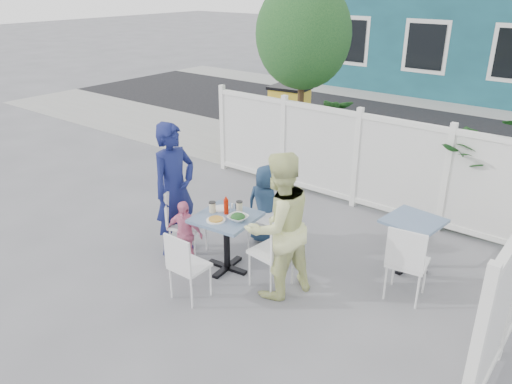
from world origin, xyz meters
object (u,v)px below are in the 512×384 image
Objects in this scene: spare_table at (412,231)px; chair_left at (182,217)px; man at (175,190)px; woman at (279,226)px; chair_right at (276,247)px; utility_cabinet at (289,122)px; main_table at (226,228)px; chair_near at (185,263)px; boy at (266,204)px; chair_back at (270,210)px; toddler at (184,233)px.

chair_left is at bearing -148.75° from spare_table.
woman is (1.68, 0.05, -0.03)m from man.
chair_right is at bearing -84.23° from man.
utility_cabinet is 1.73× the size of main_table.
main_table is (2.08, -4.42, -0.10)m from utility_cabinet.
spare_table is (1.87, 1.51, -0.05)m from main_table.
boy is (-0.15, 1.76, 0.07)m from chair_near.
man is (-2.72, -1.57, 0.38)m from spare_table.
chair_left is 1.21m from boy.
utility_cabinet is at bearing 115.21° from main_table.
spare_table is 1.88m from woman.
chair_back is (0.80, 0.92, -0.01)m from chair_left.
chair_back is (-1.80, -0.66, 0.01)m from spare_table.
boy is at bearing -37.53° from chair_back.
toddler is (-1.34, -0.24, -0.44)m from woman.
main_table is 0.94m from boy.
main_table is 0.45× the size of woman.
chair_near is 0.49× the size of woman.
spare_table is 3.05m from chair_left.
spare_table is at bearing 102.06° from chair_left.
main_table is 0.43× the size of man.
boy is (-0.08, 0.94, -0.02)m from main_table.
toddler is at bearing -78.97° from utility_cabinet.
man reaches higher than woman.
boy reaches higher than chair_right.
chair_left is 0.54× the size of woman.
man is at bearing 140.04° from chair_near.
boy reaches higher than main_table.
utility_cabinet is at bearing -74.28° from boy.
toddler is (-0.52, -0.25, -0.14)m from main_table.
main_table is 0.77m from chair_right.
toddler is at bearing 55.48° from boy.
chair_back reaches higher than chair_near.
chair_left reaches higher than chair_back.
chair_left is at bearing 101.23° from chair_right.
utility_cabinet is 5.67m from chair_near.
toddler reaches higher than main_table.
boy is (-0.14, 0.09, 0.02)m from chair_back.
woman is at bearing -0.95° from main_table.
man reaches higher than toddler.
chair_near is at bearing 148.02° from chair_right.
woman reaches higher than boy.
main_table is 1.09× the size of spare_table.
chair_near is at bearing -127.69° from spare_table.
utility_cabinet is 4.02m from boy.
chair_back reaches higher than spare_table.
man is at bearing -175.74° from main_table.
main_table is at bearing 94.25° from chair_near.
spare_table is at bearing -43.88° from utility_cabinet.
main_table is at bearing 81.51° from chair_back.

